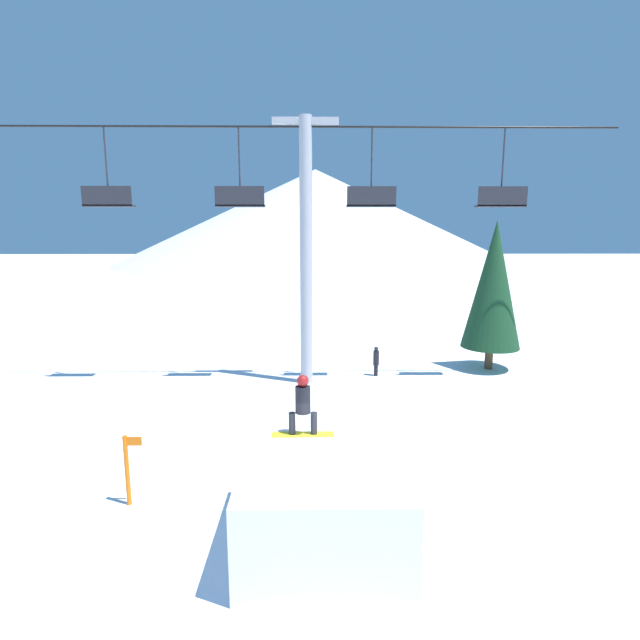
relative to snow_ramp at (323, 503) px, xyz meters
The scene contains 8 objects.
ground_plane 0.95m from the snow_ramp, 52.54° to the right, with size 220.00×220.00×0.00m, color white.
mountain_ridge 80.18m from the snow_ramp, 89.83° to the left, with size 67.90×67.90×15.90m.
snow_ramp is the anchor object (origin of this frame).
snowboarder 1.95m from the snow_ramp, 109.32° to the left, with size 1.30×0.31×1.30m.
chairlift 11.40m from the snow_ramp, 92.50° to the left, with size 22.71×0.47×9.98m.
pine_tree_near 14.43m from the snow_ramp, 58.54° to the left, with size 2.45×2.45×6.32m.
trail_marker 4.47m from the snow_ramp, 160.99° to the left, with size 0.41×0.10×1.60m.
distant_skier 11.35m from the snow_ramp, 77.84° to the left, with size 0.24×0.24×1.23m.
Camera 1 is at (-0.43, -8.34, 5.98)m, focal length 28.00 mm.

